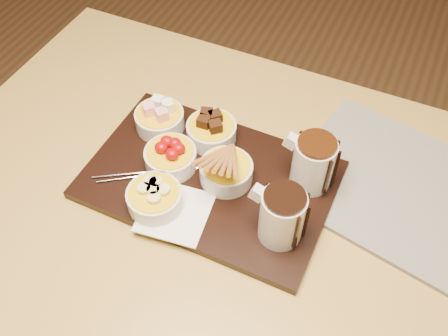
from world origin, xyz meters
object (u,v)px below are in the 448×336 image
at_px(dining_table, 230,223).
at_px(bowl_strawberries, 171,158).
at_px(pitcher_milk_chocolate, 313,164).
at_px(pitcher_dark_chocolate, 282,217).
at_px(serving_board, 210,180).
at_px(newspaper, 400,189).

height_order(dining_table, bowl_strawberries, bowl_strawberries).
distance_m(bowl_strawberries, pitcher_milk_chocolate, 0.27).
bearing_deg(dining_table, bowl_strawberries, 177.69).
bearing_deg(pitcher_dark_chocolate, serving_board, 160.02).
xyz_separation_m(dining_table, serving_board, (-0.05, 0.01, 0.11)).
bearing_deg(bowl_strawberries, pitcher_dark_chocolate, -13.23).
xyz_separation_m(bowl_strawberries, pitcher_dark_chocolate, (0.24, -0.06, 0.03)).
xyz_separation_m(pitcher_milk_chocolate, newspaper, (0.16, 0.07, -0.07)).
relative_size(serving_board, newspaper, 1.16).
xyz_separation_m(serving_board, bowl_strawberries, (-0.08, -0.00, 0.03)).
bearing_deg(serving_board, bowl_strawberries, -176.42).
xyz_separation_m(bowl_strawberries, newspaper, (0.42, 0.14, -0.03)).
bearing_deg(newspaper, serving_board, -147.51).
distance_m(serving_board, bowl_strawberries, 0.08).
bearing_deg(pitcher_dark_chocolate, pitcher_milk_chocolate, 85.60).
relative_size(serving_board, pitcher_dark_chocolate, 4.41).
height_order(bowl_strawberries, newspaper, bowl_strawberries).
distance_m(pitcher_milk_chocolate, newspaper, 0.19).
distance_m(dining_table, bowl_strawberries, 0.19).
bearing_deg(serving_board, newspaper, 22.15).
bearing_deg(pitcher_milk_chocolate, dining_table, -148.07).
distance_m(bowl_strawberries, pitcher_dark_chocolate, 0.25).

